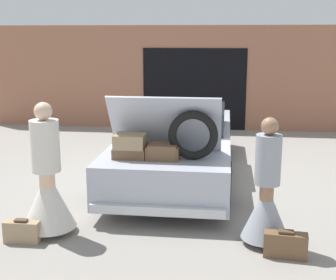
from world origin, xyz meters
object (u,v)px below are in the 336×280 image
object	(u,v)px
suitcase_beside_right_person	(285,245)
car	(177,144)
person_left	(48,188)
suitcase_beside_left_person	(22,232)
person_right	(266,200)

from	to	relation	value
suitcase_beside_right_person	car	bearing A→B (deg)	117.09
person_left	suitcase_beside_left_person	xyz separation A→B (m)	(-0.23, -0.34, -0.47)
person_left	person_right	xyz separation A→B (m)	(2.79, 0.02, -0.04)
suitcase_beside_right_person	person_left	bearing A→B (deg)	173.76
person_right	suitcase_beside_left_person	distance (m)	3.08
car	person_right	size ratio (longest dim) A/B	3.25
car	person_right	bearing A→B (deg)	-63.52
suitcase_beside_right_person	person_right	bearing A→B (deg)	121.77
person_left	car	bearing A→B (deg)	148.39
person_right	car	bearing A→B (deg)	20.09
car	person_right	world-z (taller)	car
person_left	person_right	distance (m)	2.79
person_right	suitcase_beside_right_person	bearing A→B (deg)	-154.62
suitcase_beside_left_person	person_right	bearing A→B (deg)	6.81
suitcase_beside_left_person	suitcase_beside_right_person	world-z (taller)	suitcase_beside_right_person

